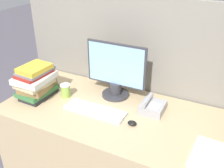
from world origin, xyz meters
TOP-DOWN VIEW (x-y plane):
  - cubicle_panel_rear at (0.00, 0.81)m, footprint 2.09×0.04m
  - desk at (0.00, 0.39)m, footprint 1.69×0.78m
  - monitor at (-0.11, 0.61)m, footprint 0.48×0.21m
  - keyboard at (-0.15, 0.33)m, footprint 0.45×0.14m
  - mouse at (0.15, 0.31)m, footprint 0.06×0.05m
  - coffee_cup at (-0.46, 0.42)m, footprint 0.08×0.08m
  - book_stack at (-0.66, 0.32)m, footprint 0.24×0.31m
  - desk_telephone at (0.22, 0.52)m, footprint 0.16×0.18m
  - paper_pile at (0.66, 0.23)m, footprint 0.20×0.29m

SIDE VIEW (x-z plane):
  - desk at x=0.00m, z-range 0.00..0.74m
  - cubicle_panel_rear at x=0.00m, z-range 0.00..1.48m
  - paper_pile at x=0.66m, z-range 0.74..0.75m
  - keyboard at x=-0.15m, z-range 0.74..0.76m
  - mouse at x=0.15m, z-range 0.74..0.76m
  - desk_telephone at x=0.22m, z-range 0.72..0.82m
  - coffee_cup at x=-0.46m, z-range 0.74..0.84m
  - book_stack at x=-0.66m, z-range 0.73..0.99m
  - monitor at x=-0.11m, z-range 0.71..1.15m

